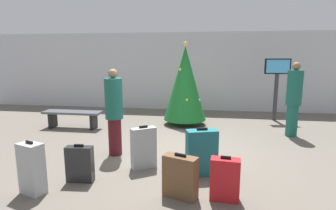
{
  "coord_description": "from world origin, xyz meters",
  "views": [
    {
      "loc": [
        0.66,
        -5.47,
        1.99
      ],
      "look_at": [
        -0.23,
        0.51,
        0.9
      ],
      "focal_mm": 29.02,
      "sensor_mm": 36.0,
      "label": 1
    }
  ],
  "objects_px": {
    "holiday_tree": "(185,83)",
    "suitcase_1": "(180,177)",
    "suitcase_3": "(225,179)",
    "suitcase_4": "(32,169)",
    "suitcase_2": "(80,164)",
    "traveller_1": "(114,110)",
    "waiting_bench": "(73,115)",
    "suitcase_0": "(144,148)",
    "flight_info_kiosk": "(277,79)",
    "traveller_0": "(294,98)",
    "suitcase_5": "(202,153)"
  },
  "relations": [
    {
      "from": "suitcase_2",
      "to": "suitcase_5",
      "type": "xyz_separation_m",
      "value": [
        1.92,
        0.53,
        0.1
      ]
    },
    {
      "from": "suitcase_0",
      "to": "suitcase_4",
      "type": "xyz_separation_m",
      "value": [
        -1.39,
        -1.14,
        0.01
      ]
    },
    {
      "from": "waiting_bench",
      "to": "suitcase_4",
      "type": "height_order",
      "value": "suitcase_4"
    },
    {
      "from": "suitcase_1",
      "to": "suitcase_4",
      "type": "bearing_deg",
      "value": -174.46
    },
    {
      "from": "suitcase_1",
      "to": "suitcase_3",
      "type": "distance_m",
      "value": 0.62
    },
    {
      "from": "suitcase_0",
      "to": "suitcase_5",
      "type": "bearing_deg",
      "value": -7.83
    },
    {
      "from": "traveller_0",
      "to": "suitcase_1",
      "type": "relative_size",
      "value": 2.84
    },
    {
      "from": "flight_info_kiosk",
      "to": "traveller_0",
      "type": "xyz_separation_m",
      "value": [
        0.02,
        -1.73,
        -0.33
      ]
    },
    {
      "from": "holiday_tree",
      "to": "traveller_1",
      "type": "distance_m",
      "value": 2.96
    },
    {
      "from": "waiting_bench",
      "to": "traveller_0",
      "type": "bearing_deg",
      "value": 0.94
    },
    {
      "from": "suitcase_2",
      "to": "suitcase_3",
      "type": "distance_m",
      "value": 2.27
    },
    {
      "from": "suitcase_2",
      "to": "suitcase_3",
      "type": "bearing_deg",
      "value": -6.18
    },
    {
      "from": "suitcase_3",
      "to": "suitcase_4",
      "type": "bearing_deg",
      "value": -175.42
    },
    {
      "from": "suitcase_4",
      "to": "suitcase_5",
      "type": "xyz_separation_m",
      "value": [
        2.42,
        1.0,
        0.01
      ]
    },
    {
      "from": "traveller_0",
      "to": "traveller_1",
      "type": "xyz_separation_m",
      "value": [
        -3.95,
        -1.92,
        -0.06
      ]
    },
    {
      "from": "holiday_tree",
      "to": "suitcase_1",
      "type": "relative_size",
      "value": 3.68
    },
    {
      "from": "suitcase_3",
      "to": "suitcase_5",
      "type": "xyz_separation_m",
      "value": [
        -0.34,
        0.78,
        0.09
      ]
    },
    {
      "from": "traveller_1",
      "to": "suitcase_2",
      "type": "distance_m",
      "value": 1.41
    },
    {
      "from": "traveller_1",
      "to": "waiting_bench",
      "type": "bearing_deg",
      "value": 135.76
    },
    {
      "from": "suitcase_3",
      "to": "suitcase_0",
      "type": "bearing_deg",
      "value": 146.25
    },
    {
      "from": "suitcase_3",
      "to": "suitcase_4",
      "type": "distance_m",
      "value": 2.78
    },
    {
      "from": "suitcase_3",
      "to": "suitcase_2",
      "type": "bearing_deg",
      "value": 173.82
    },
    {
      "from": "suitcase_1",
      "to": "suitcase_2",
      "type": "distance_m",
      "value": 1.66
    },
    {
      "from": "suitcase_1",
      "to": "traveller_1",
      "type": "bearing_deg",
      "value": 134.54
    },
    {
      "from": "flight_info_kiosk",
      "to": "holiday_tree",
      "type": "bearing_deg",
      "value": -160.88
    },
    {
      "from": "suitcase_0",
      "to": "suitcase_2",
      "type": "distance_m",
      "value": 1.12
    },
    {
      "from": "suitcase_2",
      "to": "traveller_1",
      "type": "bearing_deg",
      "value": 83.32
    },
    {
      "from": "traveller_0",
      "to": "traveller_1",
      "type": "height_order",
      "value": "traveller_0"
    },
    {
      "from": "traveller_0",
      "to": "suitcase_4",
      "type": "distance_m",
      "value": 5.9
    },
    {
      "from": "holiday_tree",
      "to": "waiting_bench",
      "type": "distance_m",
      "value": 3.29
    },
    {
      "from": "holiday_tree",
      "to": "suitcase_1",
      "type": "bearing_deg",
      "value": -85.88
    },
    {
      "from": "suitcase_0",
      "to": "holiday_tree",
      "type": "bearing_deg",
      "value": 82.18
    },
    {
      "from": "traveller_1",
      "to": "suitcase_2",
      "type": "xyz_separation_m",
      "value": [
        -0.15,
        -1.26,
        -0.63
      ]
    },
    {
      "from": "traveller_1",
      "to": "suitcase_4",
      "type": "xyz_separation_m",
      "value": [
        -0.65,
        -1.72,
        -0.54
      ]
    },
    {
      "from": "suitcase_1",
      "to": "waiting_bench",
      "type": "bearing_deg",
      "value": 135.21
    },
    {
      "from": "waiting_bench",
      "to": "traveller_1",
      "type": "xyz_separation_m",
      "value": [
        1.87,
        -1.82,
        0.56
      ]
    },
    {
      "from": "suitcase_1",
      "to": "suitcase_3",
      "type": "relative_size",
      "value": 1.01
    },
    {
      "from": "suitcase_0",
      "to": "suitcase_2",
      "type": "xyz_separation_m",
      "value": [
        -0.88,
        -0.67,
        -0.08
      ]
    },
    {
      "from": "suitcase_1",
      "to": "suitcase_5",
      "type": "bearing_deg",
      "value": 70.63
    },
    {
      "from": "waiting_bench",
      "to": "suitcase_4",
      "type": "relative_size",
      "value": 2.04
    },
    {
      "from": "flight_info_kiosk",
      "to": "suitcase_5",
      "type": "bearing_deg",
      "value": -116.33
    },
    {
      "from": "suitcase_2",
      "to": "suitcase_4",
      "type": "relative_size",
      "value": 0.78
    },
    {
      "from": "holiday_tree",
      "to": "traveller_0",
      "type": "distance_m",
      "value": 2.88
    },
    {
      "from": "suitcase_5",
      "to": "suitcase_1",
      "type": "bearing_deg",
      "value": -109.37
    },
    {
      "from": "holiday_tree",
      "to": "suitcase_3",
      "type": "bearing_deg",
      "value": -77.56
    },
    {
      "from": "holiday_tree",
      "to": "suitcase_4",
      "type": "xyz_separation_m",
      "value": [
        -1.84,
        -4.42,
        -0.84
      ]
    },
    {
      "from": "suitcase_0",
      "to": "suitcase_1",
      "type": "relative_size",
      "value": 1.2
    },
    {
      "from": "flight_info_kiosk",
      "to": "traveller_1",
      "type": "distance_m",
      "value": 5.38
    },
    {
      "from": "traveller_1",
      "to": "suitcase_4",
      "type": "relative_size",
      "value": 2.18
    },
    {
      "from": "traveller_0",
      "to": "holiday_tree",
      "type": "bearing_deg",
      "value": 164.28
    }
  ]
}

